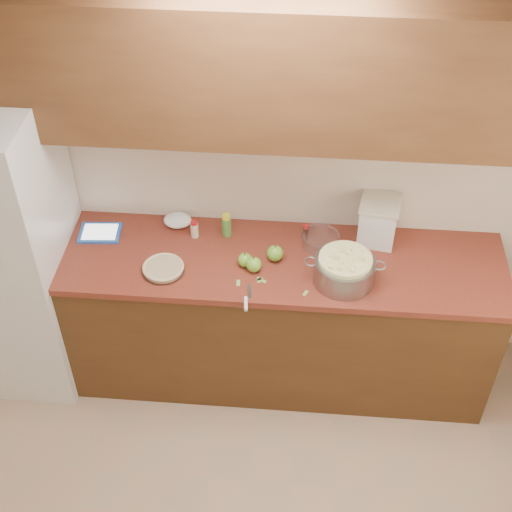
# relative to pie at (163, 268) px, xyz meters

# --- Properties ---
(room_shell) EXTENTS (3.60, 3.60, 3.60)m
(room_shell) POSITION_rel_pie_xyz_m (0.52, -1.33, 0.36)
(room_shell) COLOR #A08568
(room_shell) RESTS_ON ground
(counter_run) EXTENTS (2.64, 0.68, 0.92)m
(counter_run) POSITION_rel_pie_xyz_m (0.52, 0.14, -0.48)
(counter_run) COLOR #4A2E14
(counter_run) RESTS_ON ground
(upper_cabinets) EXTENTS (2.60, 0.34, 0.70)m
(upper_cabinets) POSITION_rel_pie_xyz_m (0.52, 0.30, 1.01)
(upper_cabinets) COLOR brown
(upper_cabinets) RESTS_ON room_shell
(fridge) EXTENTS (0.70, 0.70, 1.80)m
(fridge) POSITION_rel_pie_xyz_m (-0.92, 0.11, -0.04)
(fridge) COLOR silver
(fridge) RESTS_ON ground
(pie) EXTENTS (0.23, 0.23, 0.04)m
(pie) POSITION_rel_pie_xyz_m (0.00, 0.00, 0.00)
(pie) COLOR silver
(pie) RESTS_ON counter_run
(colander) EXTENTS (0.42, 0.32, 0.16)m
(colander) POSITION_rel_pie_xyz_m (0.95, 0.01, 0.06)
(colander) COLOR gray
(colander) RESTS_ON counter_run
(flour_canister) EXTENTS (0.24, 0.24, 0.26)m
(flour_canister) POSITION_rel_pie_xyz_m (1.14, 0.36, 0.11)
(flour_canister) COLOR silver
(flour_canister) RESTS_ON counter_run
(tablet) EXTENTS (0.24, 0.19, 0.02)m
(tablet) POSITION_rel_pie_xyz_m (-0.41, 0.27, -0.01)
(tablet) COLOR blue
(tablet) RESTS_ON counter_run
(paring_knife) EXTENTS (0.04, 0.19, 0.02)m
(paring_knife) POSITION_rel_pie_xyz_m (0.46, -0.20, -0.01)
(paring_knife) COLOR gray
(paring_knife) RESTS_ON counter_run
(lemon_bottle) EXTENTS (0.05, 0.05, 0.14)m
(lemon_bottle) POSITION_rel_pie_xyz_m (0.30, 0.33, 0.05)
(lemon_bottle) COLOR #4C8C38
(lemon_bottle) RESTS_ON counter_run
(cinnamon_shaker) EXTENTS (0.04, 0.04, 0.11)m
(cinnamon_shaker) POSITION_rel_pie_xyz_m (0.12, 0.30, 0.03)
(cinnamon_shaker) COLOR beige
(cinnamon_shaker) RESTS_ON counter_run
(vanilla_bottle) EXTENTS (0.03, 0.03, 0.09)m
(vanilla_bottle) POSITION_rel_pie_xyz_m (0.74, 0.33, 0.03)
(vanilla_bottle) COLOR black
(vanilla_bottle) RESTS_ON counter_run
(mixing_bowl) EXTENTS (0.21, 0.21, 0.08)m
(mixing_bowl) POSITION_rel_pie_xyz_m (0.83, 0.28, 0.02)
(mixing_bowl) COLOR silver
(mixing_bowl) RESTS_ON counter_run
(paper_towel) EXTENTS (0.19, 0.17, 0.07)m
(paper_towel) POSITION_rel_pie_xyz_m (0.01, 0.39, 0.01)
(paper_towel) COLOR white
(paper_towel) RESTS_ON counter_run
(apple_left) EXTENTS (0.08, 0.08, 0.09)m
(apple_left) POSITION_rel_pie_xyz_m (0.43, 0.08, 0.02)
(apple_left) COLOR #69A72B
(apple_left) RESTS_ON counter_run
(apple_center) EXTENTS (0.09, 0.09, 0.10)m
(apple_center) POSITION_rel_pie_xyz_m (0.59, 0.14, 0.03)
(apple_center) COLOR #69A72B
(apple_center) RESTS_ON counter_run
(apple_front) EXTENTS (0.08, 0.08, 0.10)m
(apple_front) POSITION_rel_pie_xyz_m (0.48, 0.05, 0.02)
(apple_front) COLOR #69A72B
(apple_front) RESTS_ON counter_run
(peel_a) EXTENTS (0.03, 0.04, 0.00)m
(peel_a) POSITION_rel_pie_xyz_m (0.76, -0.10, -0.02)
(peel_a) COLOR #85BB5B
(peel_a) RESTS_ON counter_run
(peel_b) EXTENTS (0.04, 0.03, 0.00)m
(peel_b) POSITION_rel_pie_xyz_m (0.52, -0.02, -0.02)
(peel_b) COLOR #85BB5B
(peel_b) RESTS_ON counter_run
(peel_c) EXTENTS (0.02, 0.05, 0.00)m
(peel_c) POSITION_rel_pie_xyz_m (0.41, -0.06, -0.02)
(peel_c) COLOR #85BB5B
(peel_c) RESTS_ON counter_run
(peel_d) EXTENTS (0.05, 0.04, 0.00)m
(peel_d) POSITION_rel_pie_xyz_m (0.53, -0.03, -0.02)
(peel_d) COLOR #85BB5B
(peel_d) RESTS_ON counter_run
(peel_e) EXTENTS (0.02, 0.04, 0.00)m
(peel_e) POSITION_rel_pie_xyz_m (0.51, -0.03, -0.02)
(peel_e) COLOR #85BB5B
(peel_e) RESTS_ON counter_run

